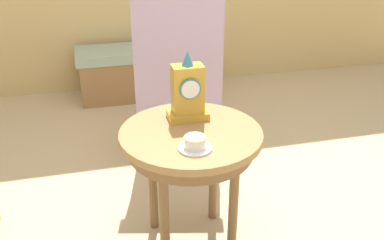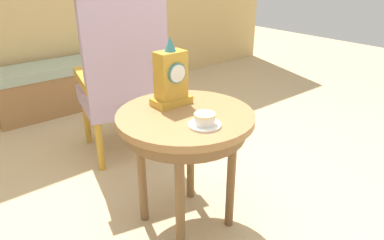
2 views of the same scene
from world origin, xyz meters
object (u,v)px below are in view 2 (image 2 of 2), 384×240
Objects in this scene: mantel_clock at (171,78)px; armchair at (123,76)px; teacup_left at (205,120)px; window_bench at (55,87)px; side_table at (185,129)px.

armchair is (0.11, 0.70, -0.18)m from mantel_clock.
teacup_left reaches higher than window_bench.
armchair is at bearing -85.79° from window_bench.
side_table is 0.57× the size of armchair.
mantel_clock reaches higher than teacup_left.
mantel_clock is 1.94m from window_bench.
mantel_clock is at bearing -99.02° from armchair.
mantel_clock is at bearing 82.30° from side_table.
teacup_left is at bearing -91.73° from window_bench.
armchair is at bearing 81.19° from side_table.
armchair is at bearing 81.37° from teacup_left.
teacup_left is at bearing -98.63° from armchair.
armchair is 1.22m from window_bench.
window_bench is (0.04, 1.99, -0.33)m from side_table.
mantel_clock is (0.04, 0.29, 0.11)m from teacup_left.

